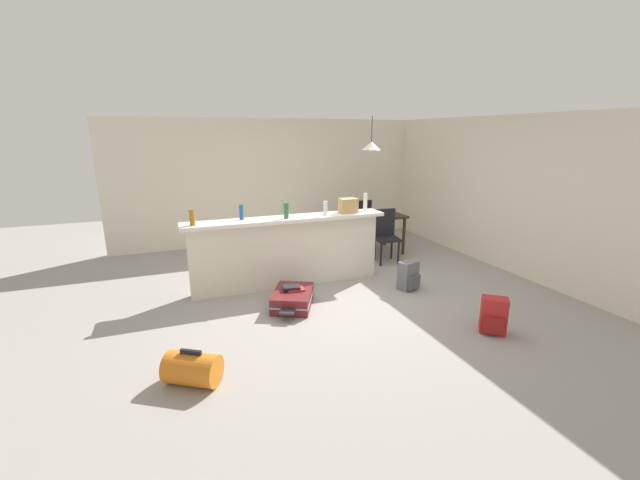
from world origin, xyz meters
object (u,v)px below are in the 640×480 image
(dining_chair_far_side, at_px, (360,220))
(book_stack, at_px, (293,288))
(pendant_lamp, at_px, (371,146))
(backpack_grey, at_px, (409,276))
(bottle_amber, at_px, (192,217))
(suitcase_flat_maroon, at_px, (293,298))
(bottle_green, at_px, (286,211))
(dining_chair_near_partition, at_px, (385,233))
(bottle_blue, at_px, (241,212))
(dining_table, at_px, (372,219))
(backpack_red, at_px, (494,316))
(bottle_clear, at_px, (325,208))
(bottle_white, at_px, (365,202))
(grocery_bag, at_px, (348,206))
(duffel_bag_orange, at_px, (192,369))

(dining_chair_far_side, bearing_deg, book_stack, -132.04)
(book_stack, bearing_deg, pendant_lamp, 41.41)
(pendant_lamp, relative_size, backpack_grey, 1.48)
(bottle_amber, xyz_separation_m, suitcase_flat_maroon, (1.14, -0.69, -1.04))
(bottle_green, bearing_deg, backpack_grey, -23.50)
(book_stack, bearing_deg, dining_chair_near_partition, 30.84)
(bottle_blue, relative_size, dining_table, 0.19)
(dining_chair_near_partition, xyz_separation_m, backpack_red, (-0.18, -2.77, -0.31))
(bottle_clear, height_order, bottle_white, bottle_white)
(bottle_amber, height_order, bottle_green, bottle_green)
(grocery_bag, distance_m, backpack_red, 2.56)
(dining_chair_far_side, relative_size, duffel_bag_orange, 1.64)
(bottle_amber, bearing_deg, duffel_bag_orange, -95.91)
(bottle_green, height_order, bottle_white, bottle_white)
(bottle_amber, height_order, backpack_red, bottle_amber)
(bottle_white, distance_m, backpack_red, 2.54)
(backpack_red, distance_m, backpack_grey, 1.48)
(dining_chair_far_side, bearing_deg, bottle_green, -139.63)
(suitcase_flat_maroon, bearing_deg, pendant_lamp, 41.43)
(grocery_bag, bearing_deg, dining_chair_far_side, 57.92)
(grocery_bag, bearing_deg, backpack_red, -70.24)
(bottle_blue, xyz_separation_m, backpack_grey, (2.23, -0.85, -0.95))
(dining_chair_near_partition, xyz_separation_m, duffel_bag_orange, (-3.45, -2.54, -0.36))
(bottle_blue, height_order, suitcase_flat_maroon, bottle_blue)
(book_stack, bearing_deg, backpack_red, -38.42)
(suitcase_flat_maroon, xyz_separation_m, book_stack, (0.01, 0.01, 0.14))
(duffel_bag_orange, bearing_deg, dining_chair_near_partition, 36.39)
(backpack_grey, bearing_deg, bottle_blue, 159.05)
(pendant_lamp, distance_m, book_stack, 3.25)
(grocery_bag, relative_size, dining_table, 0.24)
(bottle_white, distance_m, duffel_bag_orange, 3.63)
(bottle_blue, distance_m, dining_table, 2.85)
(pendant_lamp, xyz_separation_m, suitcase_flat_maroon, (-2.07, -1.83, -1.88))
(dining_table, relative_size, dining_chair_near_partition, 1.18)
(bottle_white, xyz_separation_m, book_stack, (-1.43, -0.78, -0.93))
(dining_chair_far_side, bearing_deg, duffel_bag_orange, -133.64)
(bottle_blue, bearing_deg, book_stack, -58.87)
(bottle_white, bearing_deg, pendant_lamp, 58.74)
(book_stack, bearing_deg, bottle_white, 28.65)
(dining_chair_near_partition, relative_size, backpack_grey, 2.21)
(bottle_blue, distance_m, grocery_bag, 1.60)
(backpack_red, bearing_deg, duffel_bag_orange, 176.11)
(suitcase_flat_maroon, bearing_deg, book_stack, 43.62)
(pendant_lamp, bearing_deg, grocery_bag, -130.85)
(bottle_amber, xyz_separation_m, bottle_green, (1.27, -0.02, 0.01))
(bottle_clear, bearing_deg, suitcase_flat_maroon, -136.94)
(bottle_white, height_order, grocery_bag, bottle_white)
(bottle_white, height_order, backpack_grey, bottle_white)
(grocery_bag, relative_size, duffel_bag_orange, 0.46)
(bottle_blue, relative_size, dining_chair_far_side, 0.23)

